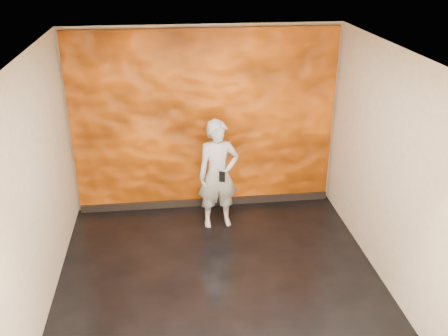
% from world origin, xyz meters
% --- Properties ---
extents(room, '(4.02, 4.02, 2.81)m').
position_xyz_m(room, '(0.00, 0.00, 1.40)').
color(room, black).
rests_on(room, ground).
extents(feature_wall, '(3.90, 0.06, 2.75)m').
position_xyz_m(feature_wall, '(0.00, 1.96, 1.38)').
color(feature_wall, orange).
rests_on(feature_wall, ground).
extents(baseboard, '(3.90, 0.04, 0.12)m').
position_xyz_m(baseboard, '(0.00, 1.92, 0.06)').
color(baseboard, black).
rests_on(baseboard, ground).
extents(man, '(0.63, 0.44, 1.62)m').
position_xyz_m(man, '(0.13, 1.34, 0.81)').
color(man, '#8F949C').
rests_on(man, ground).
extents(phone, '(0.08, 0.05, 0.16)m').
position_xyz_m(phone, '(0.15, 1.08, 0.90)').
color(phone, black).
rests_on(phone, man).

